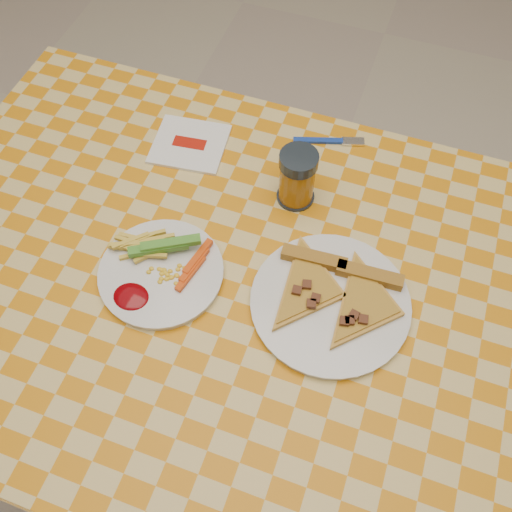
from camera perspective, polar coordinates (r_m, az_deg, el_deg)
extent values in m
plane|color=beige|center=(1.69, -0.92, -15.20)|extent=(8.00, 8.00, 0.00)
cylinder|color=white|center=(1.66, -14.80, 5.83)|extent=(0.06, 0.06, 0.71)
cylinder|color=white|center=(1.53, 22.98, -5.21)|extent=(0.06, 0.06, 0.71)
cube|color=brown|center=(1.02, -1.49, -3.48)|extent=(1.20, 0.80, 0.04)
cylinder|color=silver|center=(1.01, -9.44, -1.72)|extent=(0.22, 0.22, 0.01)
cylinder|color=silver|center=(0.98, 7.41, -4.74)|extent=(0.33, 0.33, 0.01)
cube|color=#185E0E|center=(1.00, -9.13, 1.03)|extent=(0.11, 0.08, 0.02)
cube|color=#D44009|center=(0.99, -6.19, -0.93)|extent=(0.07, 0.09, 0.02)
ellipsoid|color=#6F0207|center=(0.99, -12.38, -4.01)|extent=(0.06, 0.05, 0.01)
cube|color=#A57925|center=(1.00, 5.82, -0.30)|extent=(0.12, 0.03, 0.02)
cube|color=#A57925|center=(0.99, 11.29, -1.93)|extent=(0.12, 0.03, 0.02)
cylinder|color=black|center=(1.10, 3.96, 5.99)|extent=(0.07, 0.07, 0.01)
cylinder|color=#92580F|center=(1.06, 4.10, 7.45)|extent=(0.07, 0.07, 0.09)
cylinder|color=black|center=(1.02, 4.30, 9.51)|extent=(0.07, 0.07, 0.02)
cube|color=white|center=(1.19, -6.65, 11.06)|extent=(0.16, 0.15, 0.01)
cube|color=#AA1509|center=(1.18, -6.67, 11.18)|extent=(0.07, 0.04, 0.00)
cube|color=navy|center=(1.19, 6.23, 11.41)|extent=(0.10, 0.04, 0.01)
cube|color=white|center=(1.20, 9.67, 11.24)|extent=(0.05, 0.03, 0.00)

